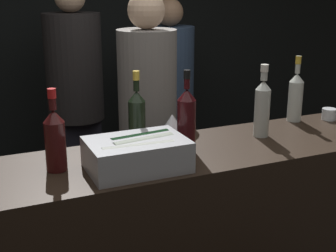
# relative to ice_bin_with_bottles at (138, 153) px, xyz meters

# --- Properties ---
(wall_back_chalkboard) EXTENTS (6.40, 0.06, 2.80)m
(wall_back_chalkboard) POSITION_rel_ice_bin_with_bottles_xyz_m (0.19, 2.33, 0.29)
(wall_back_chalkboard) COLOR black
(wall_back_chalkboard) RESTS_ON ground_plane
(ice_bin_with_bottles) EXTENTS (0.39, 0.27, 0.13)m
(ice_bin_with_bottles) POSITION_rel_ice_bin_with_bottles_xyz_m (0.00, 0.00, 0.00)
(ice_bin_with_bottles) COLOR #9EA0A5
(ice_bin_with_bottles) RESTS_ON bar_counter
(wine_glass) EXTENTS (0.09, 0.09, 0.14)m
(wine_glass) POSITION_rel_ice_bin_with_bottles_xyz_m (0.26, 0.24, 0.03)
(wine_glass) COLOR silver
(wine_glass) RESTS_ON bar_counter
(candle_votive) EXTENTS (0.08, 0.08, 0.06)m
(candle_votive) POSITION_rel_ice_bin_with_bottles_xyz_m (1.21, 0.25, -0.04)
(candle_votive) COLOR silver
(candle_votive) RESTS_ON bar_counter
(red_wine_bottle_tall) EXTENTS (0.08, 0.08, 0.33)m
(red_wine_bottle_tall) POSITION_rel_ice_bin_with_bottles_xyz_m (-0.30, 0.12, 0.07)
(red_wine_bottle_tall) COLOR #380F0F
(red_wine_bottle_tall) RESTS_ON bar_counter
(white_wine_bottle) EXTENTS (0.07, 0.07, 0.35)m
(white_wine_bottle) POSITION_rel_ice_bin_with_bottles_xyz_m (0.70, 0.16, 0.08)
(white_wine_bottle) COLOR #B2B7AD
(white_wine_bottle) RESTS_ON bar_counter
(red_wine_bottle_black_foil) EXTENTS (0.08, 0.08, 0.37)m
(red_wine_bottle_black_foil) POSITION_rel_ice_bin_with_bottles_xyz_m (0.26, 0.09, 0.08)
(red_wine_bottle_black_foil) COLOR black
(red_wine_bottle_black_foil) RESTS_ON bar_counter
(champagne_bottle) EXTENTS (0.08, 0.08, 0.34)m
(champagne_bottle) POSITION_rel_ice_bin_with_bottles_xyz_m (0.10, 0.29, 0.07)
(champagne_bottle) COLOR black
(champagne_bottle) RESTS_ON bar_counter
(rose_wine_bottle) EXTENTS (0.08, 0.08, 0.35)m
(rose_wine_bottle) POSITION_rel_ice_bin_with_bottles_xyz_m (1.02, 0.31, 0.07)
(rose_wine_bottle) COLOR #B2B7AD
(rose_wine_bottle) RESTS_ON bar_counter
(person_in_hoodie) EXTENTS (0.34, 0.34, 1.72)m
(person_in_hoodie) POSITION_rel_ice_bin_with_bottles_xyz_m (0.37, 0.83, -0.15)
(person_in_hoodie) COLOR black
(person_in_hoodie) RESTS_ON ground_plane
(person_blond_tee) EXTENTS (0.40, 0.40, 1.77)m
(person_blond_tee) POSITION_rel_ice_bin_with_bottles_xyz_m (0.11, 1.61, -0.12)
(person_blond_tee) COLOR black
(person_blond_tee) RESTS_ON ground_plane
(person_grey_polo) EXTENTS (0.38, 0.38, 1.65)m
(person_grey_polo) POSITION_rel_ice_bin_with_bottles_xyz_m (0.88, 1.66, -0.19)
(person_grey_polo) COLOR black
(person_grey_polo) RESTS_ON ground_plane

